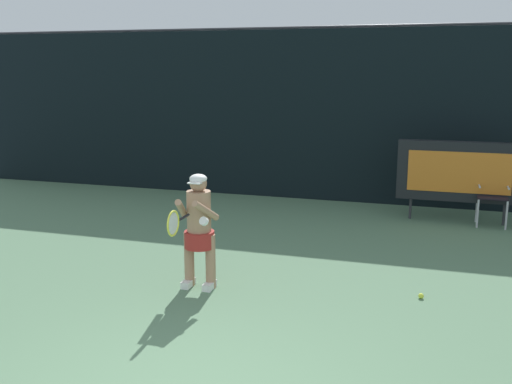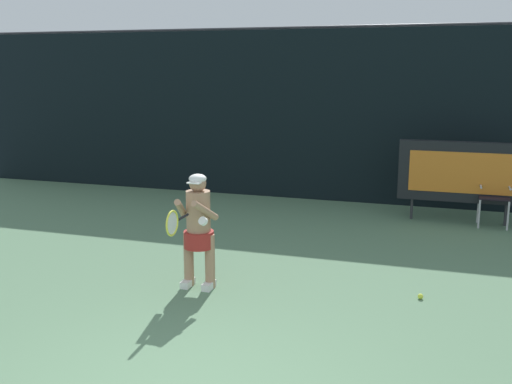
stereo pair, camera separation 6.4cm
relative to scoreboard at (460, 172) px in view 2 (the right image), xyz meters
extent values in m
cube|color=black|center=(-2.27, 1.15, 0.85)|extent=(18.00, 0.12, 3.60)
cylinder|color=#38383D|center=(-2.27, 1.15, 2.68)|extent=(18.00, 0.05, 0.05)
cube|color=black|center=(0.00, 0.00, 0.00)|extent=(2.20, 0.20, 1.10)
cube|color=orange|center=(0.00, -0.10, 0.00)|extent=(1.80, 0.01, 0.75)
cylinder|color=#2D2D33|center=(-0.83, 0.00, -0.75)|extent=(0.05, 0.05, 0.40)
cylinder|color=#2D2D33|center=(0.83, 0.00, -0.75)|extent=(0.05, 0.05, 0.40)
cylinder|color=#B7B7BC|center=(0.36, -0.32, -0.69)|extent=(0.04, 0.04, 0.52)
cylinder|color=#B7B7BC|center=(0.84, -0.32, -0.69)|extent=(0.04, 0.04, 0.52)
cylinder|color=#B7B7BC|center=(0.36, 0.08, -0.69)|extent=(0.04, 0.04, 0.52)
cylinder|color=#B7B7BC|center=(0.84, 0.08, -0.69)|extent=(0.04, 0.04, 0.52)
cube|color=black|center=(0.60, -0.12, -0.41)|extent=(0.52, 0.44, 0.03)
cylinder|color=#B7B7BC|center=(0.36, 0.08, -0.15)|extent=(0.04, 0.04, 0.56)
cylinder|color=#B7B7BC|center=(0.84, 0.08, -0.15)|extent=(0.04, 0.04, 0.56)
cube|color=black|center=(0.60, 0.08, -0.04)|extent=(0.48, 0.02, 0.34)
cylinder|color=#B7B7BC|center=(0.36, -0.12, -0.21)|extent=(0.04, 0.44, 0.04)
cylinder|color=#B7B7BC|center=(0.84, -0.12, -0.21)|extent=(0.04, 0.44, 0.04)
cube|color=white|center=(-3.40, -4.55, -0.90)|extent=(0.11, 0.26, 0.09)
cube|color=white|center=(-3.10, -4.55, -0.90)|extent=(0.11, 0.26, 0.09)
cylinder|color=#A37A5B|center=(-3.40, -4.50, -0.59)|extent=(0.13, 0.13, 0.72)
cylinder|color=#A37A5B|center=(-3.10, -4.50, -0.59)|extent=(0.13, 0.13, 0.72)
cylinder|color=maroon|center=(-3.25, -4.50, -0.31)|extent=(0.39, 0.39, 0.22)
cylinder|color=#A37A5B|center=(-3.25, -4.50, 0.05)|extent=(0.31, 0.31, 0.56)
sphere|color=#A37A5B|center=(-3.25, -4.50, 0.43)|extent=(0.22, 0.22, 0.22)
ellipsoid|color=white|center=(-3.25, -4.50, 0.49)|extent=(0.22, 0.22, 0.12)
cube|color=white|center=(-3.25, -4.60, 0.46)|extent=(0.17, 0.12, 0.02)
cylinder|color=#A37A5B|center=(-3.42, -4.67, 0.13)|extent=(0.20, 0.49, 0.34)
cylinder|color=#A37A5B|center=(-3.09, -4.67, 0.13)|extent=(0.20, 0.49, 0.34)
cylinder|color=white|center=(-3.07, -4.78, 0.02)|extent=(0.13, 0.12, 0.12)
cylinder|color=black|center=(-3.28, -4.90, 0.08)|extent=(0.03, 0.28, 0.03)
torus|color=#D2D13B|center=(-3.28, -5.20, 0.08)|extent=(0.02, 0.31, 0.31)
ellipsoid|color=silver|center=(-3.28, -5.20, 0.08)|extent=(0.01, 0.26, 0.26)
sphere|color=#CCDB3D|center=(-0.47, -4.07, -0.91)|extent=(0.07, 0.07, 0.07)
camera|label=1|loc=(-0.35, -11.32, 1.87)|focal=41.71mm
camera|label=2|loc=(-0.29, -11.30, 1.87)|focal=41.71mm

